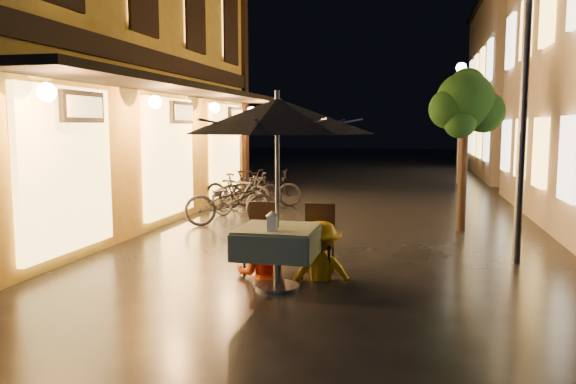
% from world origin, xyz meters
% --- Properties ---
extents(ground, '(90.00, 90.00, 0.00)m').
position_xyz_m(ground, '(0.00, 0.00, 0.00)').
color(ground, black).
rests_on(ground, ground).
extents(west_building, '(5.90, 11.40, 7.40)m').
position_xyz_m(west_building, '(-5.72, 4.00, 3.71)').
color(west_building, gold).
rests_on(west_building, ground).
extents(east_building_far, '(7.30, 10.30, 7.30)m').
position_xyz_m(east_building_far, '(7.49, 18.00, 3.66)').
color(east_building_far, '#BFA693').
rests_on(east_building_far, ground).
extents(street_tree, '(1.43, 1.20, 3.15)m').
position_xyz_m(street_tree, '(2.41, 4.51, 2.42)').
color(street_tree, black).
rests_on(street_tree, ground).
extents(streetlamp_near, '(0.36, 0.36, 4.23)m').
position_xyz_m(streetlamp_near, '(3.00, 2.00, 2.92)').
color(streetlamp_near, '#59595E').
rests_on(streetlamp_near, ground).
extents(streetlamp_far, '(0.36, 0.36, 4.23)m').
position_xyz_m(streetlamp_far, '(3.00, 14.00, 2.92)').
color(streetlamp_far, '#59595E').
rests_on(streetlamp_far, ground).
extents(cafe_table, '(0.99, 0.99, 0.78)m').
position_xyz_m(cafe_table, '(-0.16, -0.04, 0.59)').
color(cafe_table, '#59595E').
rests_on(cafe_table, ground).
extents(patio_umbrella, '(2.37, 2.37, 2.46)m').
position_xyz_m(patio_umbrella, '(-0.16, -0.04, 2.15)').
color(patio_umbrella, '#59595E').
rests_on(patio_umbrella, ground).
extents(cafe_chair_left, '(0.42, 0.42, 0.97)m').
position_xyz_m(cafe_chair_left, '(-0.56, 0.69, 0.54)').
color(cafe_chair_left, black).
rests_on(cafe_chair_left, ground).
extents(cafe_chair_right, '(0.42, 0.42, 0.97)m').
position_xyz_m(cafe_chair_right, '(0.24, 0.69, 0.54)').
color(cafe_chair_right, black).
rests_on(cafe_chair_right, ground).
extents(table_lantern, '(0.16, 0.16, 0.25)m').
position_xyz_m(table_lantern, '(-0.16, -0.30, 0.92)').
color(table_lantern, white).
rests_on(table_lantern, cafe_table).
extents(person_orange, '(0.80, 0.68, 1.47)m').
position_xyz_m(person_orange, '(-0.51, 0.50, 0.73)').
color(person_orange, '#F1460D').
rests_on(person_orange, ground).
extents(person_yellow, '(1.09, 0.80, 1.50)m').
position_xyz_m(person_yellow, '(0.30, 0.53, 0.75)').
color(person_yellow, '#E59B05').
rests_on(person_yellow, ground).
extents(bicycle_0, '(2.00, 1.32, 1.00)m').
position_xyz_m(bicycle_0, '(-2.16, 4.11, 0.50)').
color(bicycle_0, black).
rests_on(bicycle_0, ground).
extents(bicycle_1, '(1.70, 1.04, 0.99)m').
position_xyz_m(bicycle_1, '(-2.27, 5.04, 0.49)').
color(bicycle_1, black).
rests_on(bicycle_1, ground).
extents(bicycle_2, '(2.03, 1.20, 1.01)m').
position_xyz_m(bicycle_2, '(-2.65, 6.08, 0.50)').
color(bicycle_2, black).
rests_on(bicycle_2, ground).
extents(bicycle_3, '(1.64, 0.88, 0.95)m').
position_xyz_m(bicycle_3, '(-2.43, 6.43, 0.47)').
color(bicycle_3, black).
rests_on(bicycle_3, ground).
extents(bicycle_4, '(1.82, 0.77, 0.93)m').
position_xyz_m(bicycle_4, '(-2.17, 6.99, 0.46)').
color(bicycle_4, black).
rests_on(bicycle_4, ground).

